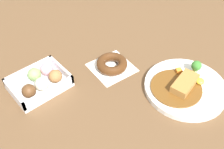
% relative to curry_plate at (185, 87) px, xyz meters
% --- Properties ---
extents(ground_plane, '(1.60, 1.60, 0.00)m').
position_rel_curry_plate_xyz_m(ground_plane, '(0.15, -0.15, -0.01)').
color(ground_plane, brown).
extents(curry_plate, '(0.26, 0.26, 0.06)m').
position_rel_curry_plate_xyz_m(curry_plate, '(0.00, 0.00, 0.00)').
color(curry_plate, white).
rests_on(curry_plate, ground_plane).
extents(donut_box, '(0.18, 0.14, 0.06)m').
position_rel_curry_plate_xyz_m(donut_box, '(0.34, -0.31, 0.01)').
color(donut_box, white).
rests_on(donut_box, ground_plane).
extents(chocolate_ring_donut, '(0.15, 0.15, 0.03)m').
position_rel_curry_plate_xyz_m(chocolate_ring_donut, '(0.11, -0.23, 0.00)').
color(chocolate_ring_donut, white).
rests_on(chocolate_ring_donut, ground_plane).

